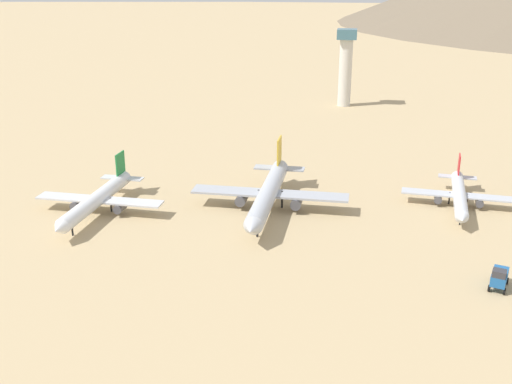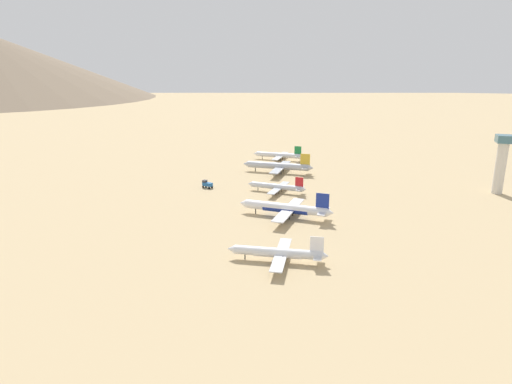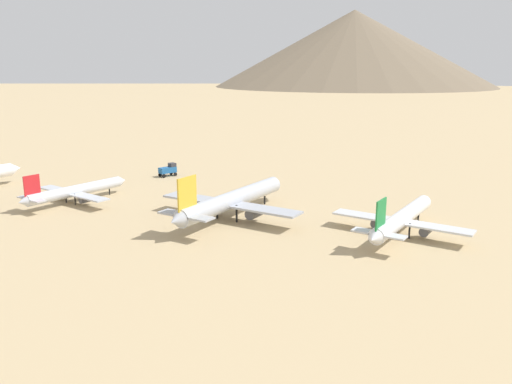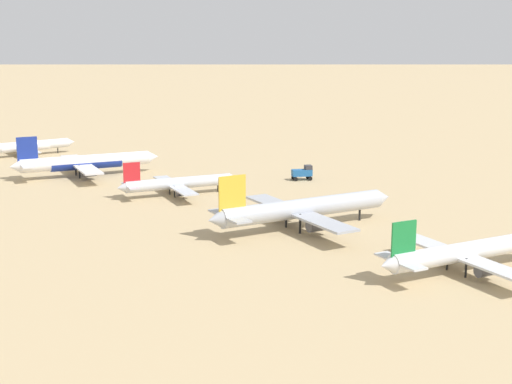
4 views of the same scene
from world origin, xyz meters
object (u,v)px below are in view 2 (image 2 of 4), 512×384
Objects in this scene: parked_jet_1 at (279,166)px; parked_jet_2 at (277,187)px; parked_jet_3 at (286,208)px; parked_jet_0 at (279,155)px; parked_jet_4 at (278,253)px; control_tower at (501,161)px; service_truck at (207,184)px.

parked_jet_1 is 41.14m from parked_jet_2.
parked_jet_1 is 77.58m from parked_jet_3.
parked_jet_0 is at bearing -77.61° from parked_jet_1.
control_tower is (-84.52, -104.88, 12.75)m from parked_jet_4.
parked_jet_0 is 35.99m from parked_jet_1.
parked_jet_3 is at bearing 34.32° from control_tower.
service_truck is at bearing 1.80° from parked_jet_2.
parked_jet_0 is at bearing -104.61° from service_truck.
service_truck is (19.96, 76.54, -1.23)m from parked_jet_0.
parked_jet_0 is 156.66m from parked_jet_4.
parked_jet_1 reaches higher than parked_jet_2.
service_truck is (27.68, 41.40, -1.97)m from parked_jet_1.
parked_jet_3 is 7.07× the size of service_truck.
control_tower reaches higher than parked_jet_4.
parked_jet_0 is 77.11m from parked_jet_2.
parked_jet_3 is (-20.10, 74.93, -0.21)m from parked_jet_1.
parked_jet_4 reaches higher than service_truck.
control_tower is (-138.74, -28.55, 13.77)m from service_truck.
parked_jet_2 is (-8.40, 40.26, -1.13)m from parked_jet_1.
parked_jet_0 reaches higher than parked_jet_2.
parked_jet_1 is at bearing -123.77° from service_truck.
control_tower is at bearing 158.00° from parked_jet_0.
parked_jet_4 is 93.63m from service_truck.
parked_jet_4 is (-18.13, 77.46, 0.18)m from parked_jet_2.
parked_jet_0 is at bearing -77.93° from parked_jet_2.
control_tower reaches higher than parked_jet_0.
parked_jet_3 reaches higher than parked_jet_4.
control_tower reaches higher than parked_jet_2.
service_truck is 142.31m from control_tower.
service_truck is at bearing -35.07° from parked_jet_3.
parked_jet_4 is 135.30m from control_tower.
parked_jet_3 reaches higher than service_truck.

